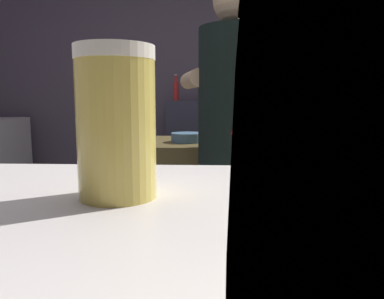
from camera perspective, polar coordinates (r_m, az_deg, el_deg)
The scene contains 12 objects.
wall_back at distance 3.54m, azimuth 3.53°, elevation 10.92°, with size 5.20×0.10×2.70m, color #544958.
prep_counter at distance 2.22m, azimuth 13.31°, elevation -10.70°, with size 2.10×0.60×0.92m, color #504324.
back_shelf at distance 3.30m, azimuth 4.52°, elevation -2.38°, with size 0.94×0.36×1.15m, color #313143.
bartender at distance 1.62m, azimuth 7.05°, elevation 1.25°, with size 0.48×0.54×1.68m.
knife_block at distance 2.32m, azimuth 26.34°, elevation 3.82°, with size 0.10×0.08×0.28m.
mixing_bowl at distance 2.03m, azimuth -0.66°, elevation 1.89°, with size 0.19×0.19×0.05m, color #476986.
chefs_knife at distance 2.07m, azimuth 13.85°, elevation 1.18°, with size 0.24×0.03×0.01m, color silver.
pint_glass_near at distance 0.10m, azimuth 26.88°, elevation -10.16°, with size 0.07×0.07×0.14m.
pint_glass_far at distance 0.37m, azimuth -11.70°, elevation 4.03°, with size 0.08×0.08×0.15m.
bottle_olive_oil at distance 3.30m, azimuth -2.53°, elevation 9.19°, with size 0.05×0.05×0.23m.
bottle_soy at distance 3.28m, azimuth 4.78°, elevation 9.32°, with size 0.06×0.06×0.25m.
bottle_hot_sauce at distance 3.31m, azimuth 2.60°, elevation 8.95°, with size 0.06×0.06×0.20m.
Camera 1 is at (-0.06, -1.33, 1.15)m, focal length 34.18 mm.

